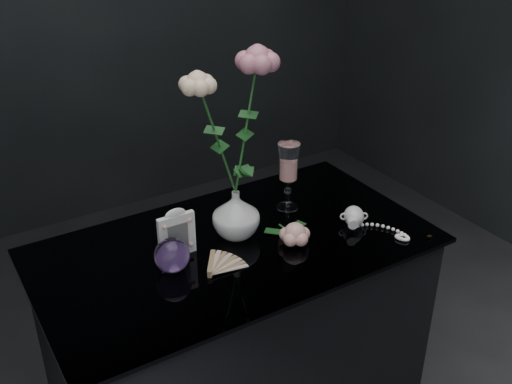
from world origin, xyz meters
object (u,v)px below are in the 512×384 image
wine_glass (288,177)px  loose_rose (295,234)px  pearl_jar (354,215)px  picture_frame (177,232)px  vase (236,214)px  paperweight (172,255)px

wine_glass → loose_rose: wine_glass is taller
loose_rose → pearl_jar: (0.20, -0.00, -0.00)m
picture_frame → loose_rose: picture_frame is taller
vase → picture_frame: size_ratio=0.98×
pearl_jar → vase: bearing=-172.1°
vase → wine_glass: (0.20, 0.05, 0.04)m
wine_glass → paperweight: wine_glass is taller
vase → loose_rose: (0.11, -0.12, -0.04)m
wine_glass → paperweight: (-0.42, -0.11, -0.06)m
picture_frame → pearl_jar: picture_frame is taller
paperweight → pearl_jar: (0.52, -0.06, -0.01)m
paperweight → pearl_jar: 0.53m
vase → pearl_jar: (0.31, -0.12, -0.04)m
loose_rose → pearl_jar: loose_rose is taller
paperweight → pearl_jar: size_ratio=0.43×
wine_glass → loose_rose: (-0.09, -0.17, -0.07)m
wine_glass → pearl_jar: size_ratio=1.02×
wine_glass → paperweight: bearing=-165.3°
vase → paperweight: (-0.22, -0.06, -0.02)m
wine_glass → loose_rose: 0.21m
vase → wine_glass: wine_glass is taller
wine_glass → loose_rose: bearing=-118.4°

